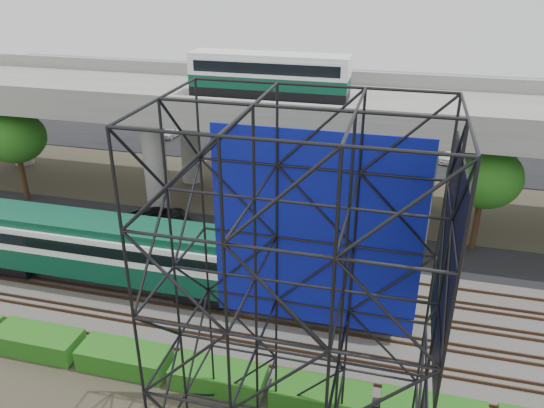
# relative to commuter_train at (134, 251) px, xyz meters

# --- Properties ---
(ground) EXTENTS (140.00, 140.00, 0.00)m
(ground) POSITION_rel_commuter_train_xyz_m (6.52, -2.00, -2.88)
(ground) COLOR #474233
(ground) RESTS_ON ground
(ballast_bed) EXTENTS (90.00, 12.00, 0.20)m
(ballast_bed) POSITION_rel_commuter_train_xyz_m (6.52, 0.00, -2.78)
(ballast_bed) COLOR slate
(ballast_bed) RESTS_ON ground
(service_road) EXTENTS (90.00, 5.00, 0.08)m
(service_road) POSITION_rel_commuter_train_xyz_m (6.52, 8.50, -2.84)
(service_road) COLOR black
(service_road) RESTS_ON ground
(parking_lot) EXTENTS (90.00, 18.00, 0.08)m
(parking_lot) POSITION_rel_commuter_train_xyz_m (6.52, 32.00, -2.84)
(parking_lot) COLOR black
(parking_lot) RESTS_ON ground
(harbor_water) EXTENTS (140.00, 40.00, 0.03)m
(harbor_water) POSITION_rel_commuter_train_xyz_m (6.52, 54.00, -2.87)
(harbor_water) COLOR #466774
(harbor_water) RESTS_ON ground
(rail_tracks) EXTENTS (90.00, 9.52, 0.16)m
(rail_tracks) POSITION_rel_commuter_train_xyz_m (6.52, -0.00, -2.60)
(rail_tracks) COLOR #472D1E
(rail_tracks) RESTS_ON ballast_bed
(commuter_train) EXTENTS (29.30, 3.06, 4.30)m
(commuter_train) POSITION_rel_commuter_train_xyz_m (0.00, 0.00, 0.00)
(commuter_train) COLOR black
(commuter_train) RESTS_ON rail_tracks
(overpass) EXTENTS (80.00, 12.00, 12.40)m
(overpass) POSITION_rel_commuter_train_xyz_m (6.39, 14.00, 5.33)
(overpass) COLOR #9E9B93
(overpass) RESTS_ON ground
(scaffold_tower) EXTENTS (9.36, 6.36, 15.00)m
(scaffold_tower) POSITION_rel_commuter_train_xyz_m (12.07, -9.98, 4.59)
(scaffold_tower) COLOR black
(scaffold_tower) RESTS_ON ground
(hedge_strip) EXTENTS (34.60, 1.80, 1.20)m
(hedge_strip) POSITION_rel_commuter_train_xyz_m (7.52, -6.30, -2.32)
(hedge_strip) COLOR #155012
(hedge_strip) RESTS_ON ground
(trees) EXTENTS (40.94, 16.94, 7.69)m
(trees) POSITION_rel_commuter_train_xyz_m (1.85, 14.17, 2.69)
(trees) COLOR #382314
(trees) RESTS_ON ground
(suv) EXTENTS (5.13, 3.85, 1.29)m
(suv) POSITION_rel_commuter_train_xyz_m (-2.62, 8.49, -2.15)
(suv) COLOR black
(suv) RESTS_ON service_road
(parked_cars) EXTENTS (36.31, 9.40, 1.29)m
(parked_cars) POSITION_rel_commuter_train_xyz_m (7.70, 31.35, -2.20)
(parked_cars) COLOR silver
(parked_cars) RESTS_ON parking_lot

